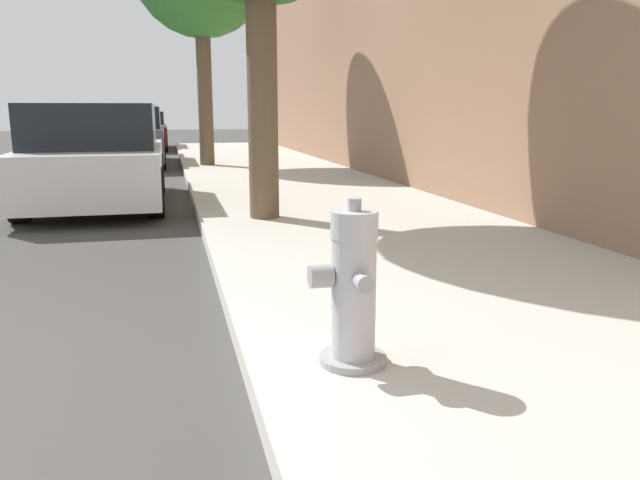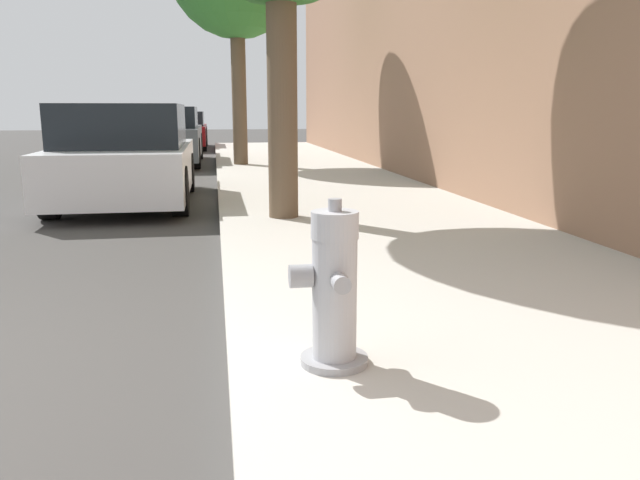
{
  "view_description": "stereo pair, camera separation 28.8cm",
  "coord_description": "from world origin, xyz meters",
  "px_view_note": "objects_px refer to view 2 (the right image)",
  "views": [
    {
      "loc": [
        1.59,
        -2.7,
        1.3
      ],
      "look_at": [
        2.53,
        1.13,
        0.47
      ],
      "focal_mm": 35.0,
      "sensor_mm": 36.0,
      "label": 1
    },
    {
      "loc": [
        1.87,
        -2.76,
        1.3
      ],
      "look_at": [
        2.53,
        1.13,
        0.47
      ],
      "focal_mm": 35.0,
      "sensor_mm": 36.0,
      "label": 2
    }
  ],
  "objects_px": {
    "parked_car_far": "(180,130)",
    "parked_car_mid": "(163,136)",
    "fire_hydrant": "(333,291)",
    "parked_car_near": "(126,157)"
  },
  "relations": [
    {
      "from": "fire_hydrant",
      "to": "parked_car_mid",
      "type": "relative_size",
      "value": 0.17
    },
    {
      "from": "fire_hydrant",
      "to": "parked_car_near",
      "type": "height_order",
      "value": "parked_car_near"
    },
    {
      "from": "parked_car_mid",
      "to": "parked_car_far",
      "type": "bearing_deg",
      "value": 89.25
    },
    {
      "from": "parked_car_far",
      "to": "parked_car_mid",
      "type": "bearing_deg",
      "value": -90.75
    },
    {
      "from": "fire_hydrant",
      "to": "parked_car_far",
      "type": "relative_size",
      "value": 0.17
    },
    {
      "from": "parked_car_mid",
      "to": "fire_hydrant",
      "type": "bearing_deg",
      "value": -82.4
    },
    {
      "from": "parked_car_near",
      "to": "parked_car_mid",
      "type": "distance_m",
      "value": 6.56
    },
    {
      "from": "fire_hydrant",
      "to": "parked_car_far",
      "type": "distance_m",
      "value": 19.02
    },
    {
      "from": "fire_hydrant",
      "to": "parked_car_far",
      "type": "bearing_deg",
      "value": 94.94
    },
    {
      "from": "fire_hydrant",
      "to": "parked_car_near",
      "type": "xyz_separation_m",
      "value": [
        -1.72,
        6.3,
        0.17
      ]
    }
  ]
}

